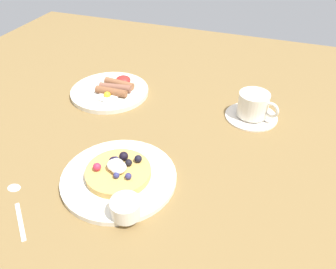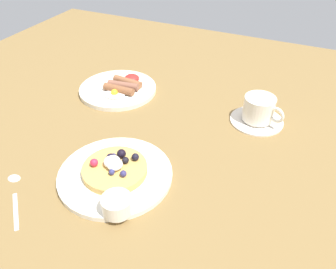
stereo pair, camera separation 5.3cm
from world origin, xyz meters
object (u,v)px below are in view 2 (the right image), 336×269
object	(u,v)px
coffee_cup	(259,108)
teaspoon	(14,189)
breakfast_plate	(118,89)
coffee_saucer	(257,120)
syrup_ramekin	(117,204)
pancake_plate	(115,175)

from	to	relation	value
coffee_cup	teaspoon	xyz separation A→B (cm)	(-39.44, -44.97, -3.88)
breakfast_plate	coffee_cup	bearing A→B (deg)	2.24
coffee_saucer	breakfast_plate	bearing A→B (deg)	-177.67
coffee_cup	syrup_ramekin	bearing A→B (deg)	-112.11
syrup_ramekin	coffee_cup	xyz separation A→B (cm)	(16.89, 41.58, 1.23)
syrup_ramekin	breakfast_plate	distance (cm)	46.91
syrup_ramekin	teaspoon	size ratio (longest dim) A/B	0.47
coffee_saucer	syrup_ramekin	bearing A→B (deg)	-111.89
pancake_plate	teaspoon	xyz separation A→B (cm)	(-16.68, -11.97, -0.34)
breakfast_plate	teaspoon	bearing A→B (deg)	-87.49
coffee_cup	breakfast_plate	bearing A→B (deg)	-177.76
coffee_cup	teaspoon	size ratio (longest dim) A/B	0.88
coffee_saucer	teaspoon	size ratio (longest dim) A/B	1.13
breakfast_plate	coffee_cup	size ratio (longest dim) A/B	2.11
syrup_ramekin	breakfast_plate	size ratio (longest dim) A/B	0.25
pancake_plate	coffee_cup	bearing A→B (deg)	55.40
syrup_ramekin	coffee_saucer	bearing A→B (deg)	68.11
breakfast_plate	pancake_plate	bearing A→B (deg)	-59.37
teaspoon	breakfast_plate	bearing A→B (deg)	92.51
breakfast_plate	coffee_cup	xyz separation A→B (cm)	(41.34, 1.61, 3.47)
coffee_saucer	pancake_plate	bearing A→B (deg)	-124.36
pancake_plate	coffee_cup	xyz separation A→B (cm)	(22.76, 32.99, 3.54)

